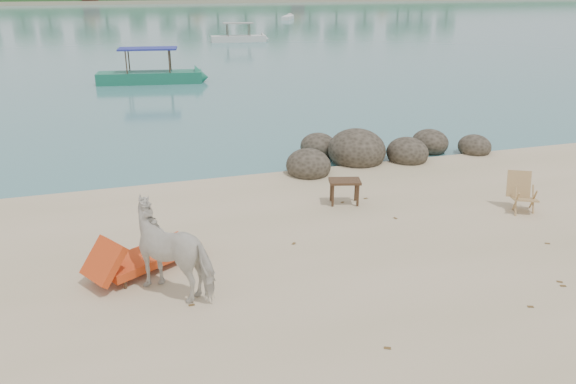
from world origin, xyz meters
name	(u,v)px	position (x,y,z in m)	size (l,w,h in m)	color
water	(131,13)	(0.00, 90.00, 0.00)	(400.00, 400.00, 0.00)	#36696D
boulders	(371,152)	(3.27, 6.41, 0.23)	(6.47, 3.00, 1.22)	#2A251C
cow	(176,250)	(-2.91, 0.64, 0.74)	(0.80, 1.75, 1.48)	silver
side_table	(344,193)	(1.18, 3.35, 0.29)	(0.71, 0.46, 0.57)	#322114
lounge_chair	(150,252)	(-3.31, 1.52, 0.33)	(2.21, 0.77, 0.66)	red
deck_chair	(525,195)	(4.81, 1.74, 0.43)	(0.55, 0.61, 0.86)	tan
boat_near	(148,54)	(-1.87, 21.74, 1.42)	(5.81, 1.31, 2.84)	#17654B
boat_mid	(238,26)	(6.81, 40.54, 1.27)	(5.17, 1.16, 2.53)	silver
boat_far	(288,17)	(19.30, 67.02, 0.28)	(4.87, 1.10, 0.57)	silver
dead_leaves	(395,280)	(0.69, -0.15, 0.00)	(7.10, 7.06, 0.00)	brown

